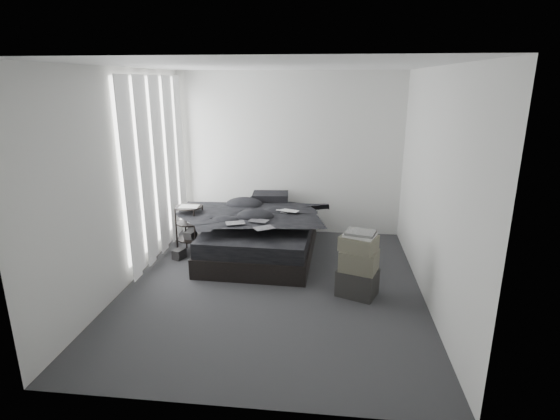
# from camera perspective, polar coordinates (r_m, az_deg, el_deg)

# --- Properties ---
(floor) EXTENTS (3.60, 4.20, 0.01)m
(floor) POSITION_cam_1_polar(r_m,az_deg,el_deg) (5.49, -0.96, -9.93)
(floor) COLOR #323235
(floor) RESTS_ON ground
(ceiling) EXTENTS (3.60, 4.20, 0.01)m
(ceiling) POSITION_cam_1_polar(r_m,az_deg,el_deg) (4.91, -1.11, 18.35)
(ceiling) COLOR white
(ceiling) RESTS_ON ground
(wall_back) EXTENTS (3.60, 0.01, 2.60)m
(wall_back) POSITION_cam_1_polar(r_m,az_deg,el_deg) (7.09, 1.19, 7.27)
(wall_back) COLOR silver
(wall_back) RESTS_ON ground
(wall_front) EXTENTS (3.60, 0.01, 2.60)m
(wall_front) POSITION_cam_1_polar(r_m,az_deg,el_deg) (3.06, -6.15, -5.58)
(wall_front) COLOR silver
(wall_front) RESTS_ON ground
(wall_left) EXTENTS (0.01, 4.20, 2.60)m
(wall_left) POSITION_cam_1_polar(r_m,az_deg,el_deg) (5.56, -19.78, 3.68)
(wall_left) COLOR silver
(wall_left) RESTS_ON ground
(wall_right) EXTENTS (0.01, 4.20, 2.60)m
(wall_right) POSITION_cam_1_polar(r_m,az_deg,el_deg) (5.13, 19.35, 2.70)
(wall_right) COLOR silver
(wall_right) RESTS_ON ground
(window_left) EXTENTS (0.02, 2.00, 2.30)m
(window_left) POSITION_cam_1_polar(r_m,az_deg,el_deg) (6.35, -16.16, 5.97)
(window_left) COLOR white
(window_left) RESTS_ON wall_left
(curtain_left) EXTENTS (0.06, 2.12, 2.48)m
(curtain_left) POSITION_cam_1_polar(r_m,az_deg,el_deg) (6.34, -15.69, 5.36)
(curtain_left) COLOR white
(curtain_left) RESTS_ON wall_left
(bed) EXTENTS (1.56, 2.02, 0.27)m
(bed) POSITION_cam_1_polar(r_m,az_deg,el_deg) (6.40, -2.51, -4.65)
(bed) COLOR black
(bed) RESTS_ON floor
(mattress) EXTENTS (1.50, 1.96, 0.21)m
(mattress) POSITION_cam_1_polar(r_m,az_deg,el_deg) (6.31, -2.53, -2.62)
(mattress) COLOR black
(mattress) RESTS_ON bed
(duvet) EXTENTS (1.51, 1.73, 0.23)m
(duvet) POSITION_cam_1_polar(r_m,az_deg,el_deg) (6.20, -2.64, -0.85)
(duvet) COLOR black
(duvet) RESTS_ON mattress
(pillow_lower) EXTENTS (0.61, 0.42, 0.13)m
(pillow_lower) POSITION_cam_1_polar(r_m,az_deg,el_deg) (6.99, -1.76, 0.78)
(pillow_lower) COLOR black
(pillow_lower) RESTS_ON mattress
(pillow_upper) EXTENTS (0.58, 0.42, 0.12)m
(pillow_upper) POSITION_cam_1_polar(r_m,az_deg,el_deg) (6.92, -1.25, 1.74)
(pillow_upper) COLOR black
(pillow_upper) RESTS_ON pillow_lower
(laptop) EXTENTS (0.37, 0.30, 0.02)m
(laptop) POSITION_cam_1_polar(r_m,az_deg,el_deg) (6.20, 0.81, 0.39)
(laptop) COLOR silver
(laptop) RESTS_ON duvet
(comic_a) EXTENTS (0.29, 0.24, 0.01)m
(comic_a) POSITION_cam_1_polar(r_m,az_deg,el_deg) (5.77, -5.89, -1.03)
(comic_a) COLOR black
(comic_a) RESTS_ON duvet
(comic_b) EXTENTS (0.28, 0.22, 0.01)m
(comic_b) POSITION_cam_1_polar(r_m,az_deg,el_deg) (5.84, -2.82, -0.68)
(comic_b) COLOR black
(comic_b) RESTS_ON duvet
(comic_c) EXTENTS (0.30, 0.27, 0.01)m
(comic_c) POSITION_cam_1_polar(r_m,az_deg,el_deg) (5.55, -2.13, -1.55)
(comic_c) COLOR black
(comic_c) RESTS_ON duvet
(side_stand) EXTENTS (0.43, 0.43, 0.70)m
(side_stand) POSITION_cam_1_polar(r_m,az_deg,el_deg) (6.51, -11.66, -2.57)
(side_stand) COLOR black
(side_stand) RESTS_ON floor
(papers) EXTENTS (0.28, 0.21, 0.01)m
(papers) POSITION_cam_1_polar(r_m,az_deg,el_deg) (6.39, -11.80, 0.43)
(papers) COLOR white
(papers) RESTS_ON side_stand
(floor_books) EXTENTS (0.18, 0.21, 0.13)m
(floor_books) POSITION_cam_1_polar(r_m,az_deg,el_deg) (6.43, -13.02, -5.64)
(floor_books) COLOR black
(floor_books) RESTS_ON floor
(box_lower) EXTENTS (0.53, 0.48, 0.32)m
(box_lower) POSITION_cam_1_polar(r_m,az_deg,el_deg) (5.30, 10.06, -9.26)
(box_lower) COLOR black
(box_lower) RESTS_ON floor
(box_mid) EXTENTS (0.49, 0.43, 0.25)m
(box_mid) POSITION_cam_1_polar(r_m,az_deg,el_deg) (5.17, 10.28, -6.49)
(box_mid) COLOR #5E5B4A
(box_mid) RESTS_ON box_lower
(box_upper) EXTENTS (0.49, 0.45, 0.17)m
(box_upper) POSITION_cam_1_polar(r_m,az_deg,el_deg) (5.11, 10.24, -4.26)
(box_upper) COLOR #5E5B4A
(box_upper) RESTS_ON box_mid
(art_book_white) EXTENTS (0.41, 0.37, 0.03)m
(art_book_white) POSITION_cam_1_polar(r_m,az_deg,el_deg) (5.07, 10.40, -3.21)
(art_book_white) COLOR silver
(art_book_white) RESTS_ON box_upper
(art_book_snake) EXTENTS (0.38, 0.34, 0.03)m
(art_book_snake) POSITION_cam_1_polar(r_m,az_deg,el_deg) (5.05, 10.48, -2.92)
(art_book_snake) COLOR silver
(art_book_snake) RESTS_ON art_book_white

